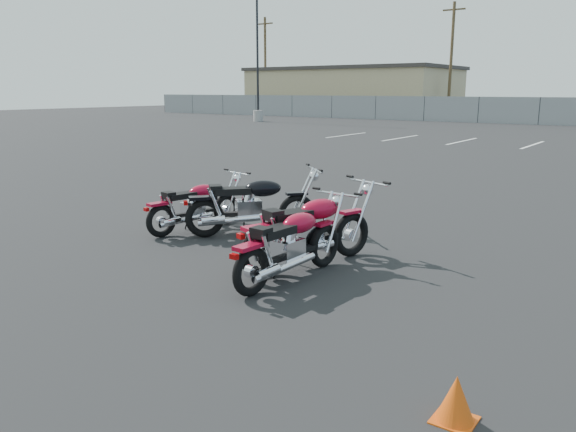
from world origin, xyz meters
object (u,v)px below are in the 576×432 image
Objects in this scene: motorcycle_second_black at (251,205)px; motorcycle_rear_red at (291,245)px; motorcycle_third_red at (309,230)px; motorcycle_front_red at (195,206)px.

motorcycle_second_black reaches higher than motorcycle_rear_red.
motorcycle_third_red reaches higher than motorcycle_rear_red.
motorcycle_rear_red is (2.72, -1.11, 0.03)m from motorcycle_front_red.
motorcycle_second_black is 2.32m from motorcycle_rear_red.
motorcycle_third_red is at bearing -11.22° from motorcycle_front_red.
motorcycle_second_black is 0.89× the size of motorcycle_third_red.
motorcycle_front_red is 2.94m from motorcycle_rear_red.
motorcycle_third_red is (1.67, -0.85, 0.00)m from motorcycle_second_black.
motorcycle_third_red reaches higher than motorcycle_second_black.
motorcycle_third_red reaches higher than motorcycle_front_red.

